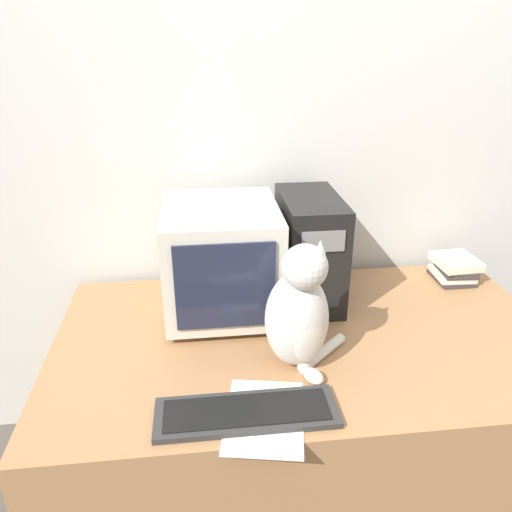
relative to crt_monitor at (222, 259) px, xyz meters
The scene contains 9 objects.
wall_back 0.53m from the crt_monitor, 51.12° to the left, with size 7.00×0.05×2.50m.
desk 0.68m from the crt_monitor, 36.02° to the right, with size 1.73×0.97×0.75m.
crt_monitor is the anchor object (origin of this frame).
computer_tower 0.34m from the crt_monitor, 10.38° to the left, with size 0.21×0.39×0.41m.
keyboard 0.60m from the crt_monitor, 86.89° to the right, with size 0.50×0.16×0.02m.
cat 0.42m from the crt_monitor, 58.89° to the right, with size 0.31×0.27×0.42m.
book_stack 1.00m from the crt_monitor, ahead, with size 0.17×0.18×0.10m.
pen 0.54m from the crt_monitor, 97.59° to the right, with size 0.15×0.02×0.01m.
paper_sheet 0.62m from the crt_monitor, 82.22° to the right, with size 0.26×0.33×0.00m.
Camera 1 is at (-0.35, -0.94, 1.71)m, focal length 35.00 mm.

